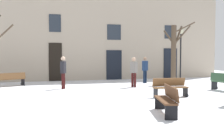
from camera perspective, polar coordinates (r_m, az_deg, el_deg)
ground_plane at (r=12.04m, az=2.43°, el=-5.95°), size 36.60×36.60×0.00m
building_facade at (r=21.10m, az=-5.74°, el=9.10°), size 22.87×0.60×8.12m
tree_left_of_center at (r=18.58m, az=12.81°, el=3.70°), size 1.79×1.14×4.08m
streetlamp at (r=20.08m, az=14.11°, el=4.28°), size 0.30×0.30×3.83m
bench_by_litter_bin at (r=12.63m, az=12.02°, el=-3.54°), size 1.62×0.51×0.87m
bench_near_center_tree at (r=9.01m, az=11.39°, el=-6.00°), size 0.88×1.85×0.91m
bench_facing_shops at (r=15.71m, az=22.33°, el=-2.31°), size 0.77×1.65×0.95m
bench_back_to_back_right at (r=17.79m, az=-20.24°, el=-1.81°), size 1.70×1.15×0.83m
person_strolling at (r=15.60m, az=-10.12°, el=-0.14°), size 0.37×0.44×1.83m
person_crossing_plaza at (r=18.72m, az=6.88°, el=0.31°), size 0.44×0.38×1.78m
person_near_bench at (r=16.20m, az=4.55°, el=-0.10°), size 0.40×0.44×1.78m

